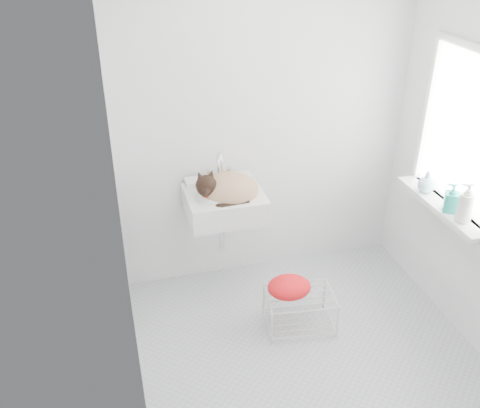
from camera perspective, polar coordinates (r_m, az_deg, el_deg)
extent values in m
cube|color=#B2B7BD|center=(3.80, 6.91, -14.69)|extent=(2.20, 2.00, 0.02)
cube|color=white|center=(3.93, 2.67, 8.77)|extent=(2.20, 0.02, 2.50)
cube|color=white|center=(2.85, -12.55, -0.21)|extent=(0.02, 2.00, 2.50)
cube|color=white|center=(3.72, 22.89, 6.92)|extent=(0.01, 0.80, 1.00)
cube|color=white|center=(3.71, 22.70, 6.91)|extent=(0.04, 0.90, 1.10)
cube|color=white|center=(3.89, 20.55, -0.23)|extent=(0.16, 0.88, 0.04)
cube|color=white|center=(3.77, -1.69, 1.22)|extent=(0.54, 0.47, 0.22)
ellipsoid|color=tan|center=(3.76, -1.21, 1.61)|extent=(0.46, 0.41, 0.21)
sphere|color=black|center=(3.62, -3.40, 2.16)|extent=(0.17, 0.17, 0.15)
torus|color=#A43219|center=(3.64, -3.10, 1.57)|extent=(0.15, 0.15, 0.06)
cube|color=silver|center=(3.84, 6.33, -10.97)|extent=(0.49, 0.37, 0.27)
ellipsoid|color=#ED0006|center=(3.74, 5.21, -9.17)|extent=(0.32, 0.23, 0.12)
imported|color=white|center=(3.71, 22.47, -1.72)|extent=(0.11, 0.11, 0.23)
imported|color=teal|center=(3.80, 21.30, -0.70)|extent=(0.12, 0.12, 0.20)
imported|color=#C2E8F6|center=(4.00, 19.04, 1.26)|extent=(0.15, 0.15, 0.16)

